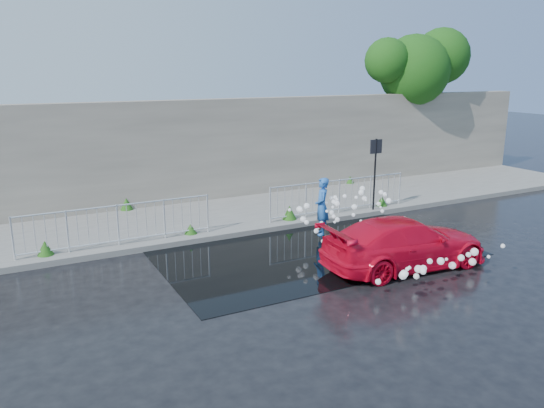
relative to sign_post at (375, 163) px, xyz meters
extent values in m
plane|color=black|center=(-4.20, -3.10, -1.72)|extent=(90.00, 90.00, 0.00)
cube|color=slate|center=(-4.20, 1.90, -1.65)|extent=(30.00, 4.00, 0.15)
cube|color=slate|center=(-4.20, -0.10, -1.64)|extent=(30.00, 0.25, 0.16)
cube|color=#6E675C|center=(-4.20, 4.10, 0.18)|extent=(30.00, 0.60, 3.50)
cube|color=black|center=(-3.70, -2.10, -1.72)|extent=(8.00, 5.00, 0.01)
cylinder|color=black|center=(0.00, 0.00, -0.47)|extent=(0.06, 0.06, 2.50)
cube|color=black|center=(0.00, 0.00, 0.53)|extent=(0.45, 0.04, 0.45)
cylinder|color=#332114|center=(5.80, 5.10, 0.78)|extent=(0.36, 0.36, 5.00)
sphere|color=#1C4610|center=(5.30, 4.30, 2.88)|extent=(3.00, 3.00, 3.00)
sphere|color=#1C4610|center=(6.80, 4.30, 3.48)|extent=(2.42, 2.42, 2.42)
sphere|color=#1C4610|center=(3.80, 4.30, 3.28)|extent=(1.84, 1.84, 1.84)
cylinder|color=silver|center=(-10.70, 0.25, -1.02)|extent=(0.05, 0.05, 1.10)
cylinder|color=silver|center=(-5.70, 0.25, -1.02)|extent=(0.05, 0.05, 1.10)
cylinder|color=silver|center=(-8.20, 0.25, -0.50)|extent=(5.00, 0.04, 0.04)
cylinder|color=silver|center=(-8.20, 0.25, -1.45)|extent=(5.00, 0.04, 0.04)
cylinder|color=silver|center=(-3.70, 0.25, -1.02)|extent=(0.05, 0.05, 1.10)
cylinder|color=silver|center=(1.30, 0.25, -1.02)|extent=(0.05, 0.05, 1.10)
cylinder|color=silver|center=(-1.20, 0.25, -0.50)|extent=(5.00, 0.04, 0.04)
cylinder|color=silver|center=(-1.20, 0.25, -1.45)|extent=(5.00, 0.04, 0.04)
cone|color=#214813|center=(-10.00, 0.30, -1.39)|extent=(0.40, 0.40, 0.37)
cone|color=#214813|center=(-6.20, 0.30, -1.43)|extent=(0.36, 0.36, 0.29)
cone|color=#214813|center=(-3.00, 0.30, -1.36)|extent=(0.44, 0.44, 0.44)
cone|color=#214813|center=(0.60, 0.30, -1.41)|extent=(0.38, 0.38, 0.33)
cone|color=#214813|center=(-7.20, 3.80, -1.38)|extent=(0.42, 0.42, 0.39)
cone|color=#214813|center=(1.80, 3.80, -1.43)|extent=(0.34, 0.34, 0.29)
sphere|color=white|center=(-3.80, -1.83, -0.93)|extent=(0.15, 0.15, 0.15)
sphere|color=white|center=(-2.42, -1.11, -0.66)|extent=(0.11, 0.11, 0.11)
sphere|color=white|center=(-1.34, -1.99, -0.86)|extent=(0.06, 0.06, 0.06)
sphere|color=white|center=(-1.08, -0.78, -0.59)|extent=(0.17, 0.17, 0.17)
sphere|color=white|center=(-3.77, -2.44, -1.09)|extent=(0.12, 0.12, 0.12)
sphere|color=white|center=(-3.70, -2.39, -1.01)|extent=(0.12, 0.12, 0.12)
sphere|color=white|center=(-2.86, -1.88, -0.96)|extent=(0.11, 0.11, 0.11)
sphere|color=white|center=(-3.99, -1.44, -0.74)|extent=(0.09, 0.09, 0.09)
sphere|color=white|center=(-2.11, -2.36, -1.09)|extent=(0.10, 0.10, 0.10)
sphere|color=white|center=(-1.85, -3.30, -1.43)|extent=(0.09, 0.09, 0.09)
sphere|color=white|center=(-0.99, -1.47, -0.92)|extent=(0.13, 0.13, 0.13)
sphere|color=white|center=(-2.50, -2.53, -1.23)|extent=(0.15, 0.15, 0.15)
sphere|color=white|center=(-0.95, -2.54, -1.11)|extent=(0.14, 0.14, 0.14)
sphere|color=white|center=(-1.97, -3.05, -1.22)|extent=(0.06, 0.06, 0.06)
sphere|color=white|center=(-3.92, -2.22, -0.90)|extent=(0.12, 0.12, 0.12)
sphere|color=white|center=(-1.24, -1.12, -0.80)|extent=(0.15, 0.15, 0.15)
sphere|color=white|center=(-1.96, -1.11, -0.66)|extent=(0.12, 0.12, 0.12)
sphere|color=white|center=(-3.21, -1.05, -0.81)|extent=(0.17, 0.17, 0.17)
sphere|color=white|center=(-1.74, -2.66, -1.19)|extent=(0.18, 0.18, 0.18)
sphere|color=white|center=(-1.38, -1.12, -0.61)|extent=(0.16, 0.16, 0.16)
sphere|color=white|center=(-2.10, -2.67, -1.20)|extent=(0.17, 0.17, 0.17)
sphere|color=white|center=(-3.23, -3.32, -1.44)|extent=(0.08, 0.08, 0.08)
sphere|color=white|center=(-2.55, -1.41, -0.69)|extent=(0.13, 0.13, 0.13)
sphere|color=white|center=(-2.70, -1.60, -0.78)|extent=(0.08, 0.08, 0.08)
sphere|color=white|center=(-1.03, -2.96, -1.34)|extent=(0.14, 0.14, 0.14)
sphere|color=white|center=(-2.10, -1.79, -0.81)|extent=(0.16, 0.16, 0.16)
sphere|color=white|center=(-2.24, -2.71, -1.30)|extent=(0.12, 0.12, 0.12)
sphere|color=white|center=(-2.80, -1.47, -0.92)|extent=(0.09, 0.09, 0.09)
sphere|color=white|center=(-3.56, -1.24, -0.82)|extent=(0.18, 0.18, 0.18)
sphere|color=white|center=(-1.41, -1.39, -0.78)|extent=(0.07, 0.07, 0.07)
sphere|color=white|center=(-2.07, -3.27, -1.50)|extent=(0.08, 0.08, 0.08)
sphere|color=white|center=(-1.37, -2.11, -0.94)|extent=(0.11, 0.11, 0.11)
sphere|color=white|center=(-3.87, -2.92, -1.21)|extent=(0.10, 0.10, 0.10)
sphere|color=white|center=(-0.68, -1.18, -0.67)|extent=(0.14, 0.14, 0.14)
sphere|color=white|center=(-2.33, -1.26, -0.68)|extent=(0.09, 0.09, 0.09)
sphere|color=white|center=(-2.50, -1.52, -0.72)|extent=(0.16, 0.16, 0.16)
sphere|color=white|center=(-0.68, -2.60, -1.23)|extent=(0.06, 0.06, 0.06)
sphere|color=white|center=(-2.38, -2.13, -0.92)|extent=(0.10, 0.10, 0.10)
sphere|color=white|center=(-2.82, -2.00, -1.03)|extent=(0.14, 0.14, 0.14)
sphere|color=white|center=(-2.58, -1.10, -0.78)|extent=(0.08, 0.08, 0.08)
sphere|color=white|center=(-2.66, -3.22, -1.55)|extent=(0.15, 0.15, 0.15)
sphere|color=white|center=(-2.30, -2.37, -1.04)|extent=(0.07, 0.07, 0.07)
sphere|color=white|center=(-1.47, -1.01, -0.77)|extent=(0.10, 0.10, 0.10)
sphere|color=white|center=(-3.15, -2.37, -0.95)|extent=(0.07, 0.07, 0.07)
sphere|color=white|center=(-2.27, -1.08, -0.67)|extent=(0.14, 0.14, 0.14)
sphere|color=white|center=(-0.76, -1.46, -0.66)|extent=(0.13, 0.13, 0.13)
sphere|color=white|center=(-3.55, -2.36, -0.92)|extent=(0.10, 0.10, 0.10)
sphere|color=white|center=(-0.93, -1.84, -0.75)|extent=(0.16, 0.16, 0.16)
sphere|color=white|center=(-3.69, -1.51, -0.75)|extent=(0.12, 0.12, 0.12)
sphere|color=white|center=(-2.73, -1.60, -0.94)|extent=(0.13, 0.13, 0.13)
sphere|color=white|center=(-2.86, -5.54, -1.05)|extent=(0.12, 0.12, 0.12)
sphere|color=white|center=(-1.90, -5.51, -1.14)|extent=(0.15, 0.15, 0.15)
sphere|color=white|center=(-2.27, -5.44, -1.13)|extent=(0.07, 0.07, 0.07)
sphere|color=white|center=(-1.99, -5.37, -1.36)|extent=(0.17, 0.17, 0.17)
sphere|color=white|center=(-3.07, -5.44, -1.22)|extent=(0.17, 0.17, 0.17)
sphere|color=white|center=(-3.80, -5.94, -0.89)|extent=(0.07, 0.07, 0.07)
sphere|color=white|center=(-3.84, -6.36, -0.81)|extent=(0.12, 0.12, 0.12)
sphere|color=white|center=(-0.71, -5.27, -1.39)|extent=(0.08, 0.08, 0.08)
sphere|color=white|center=(-3.81, -5.78, -1.11)|extent=(0.17, 0.17, 0.17)
sphere|color=white|center=(-3.90, -5.91, -1.01)|extent=(0.16, 0.16, 0.16)
sphere|color=white|center=(-3.66, -5.73, -1.01)|extent=(0.08, 0.08, 0.08)
sphere|color=white|center=(-3.34, -5.85, -1.02)|extent=(0.15, 0.15, 0.15)
sphere|color=white|center=(-3.31, -5.32, -1.33)|extent=(0.12, 0.12, 0.12)
sphere|color=white|center=(-2.95, -5.26, -1.47)|extent=(0.13, 0.13, 0.13)
sphere|color=white|center=(-0.90, -5.78, -0.94)|extent=(0.10, 0.10, 0.10)
sphere|color=white|center=(-4.00, -5.26, -1.40)|extent=(0.13, 0.13, 0.13)
sphere|color=white|center=(-2.42, -6.16, -0.77)|extent=(0.11, 0.11, 0.11)
sphere|color=white|center=(-1.59, -5.60, -1.02)|extent=(0.18, 0.18, 0.18)
sphere|color=white|center=(-2.54, -5.54, -1.10)|extent=(0.16, 0.16, 0.16)
sphere|color=white|center=(-1.20, -5.24, -1.45)|extent=(0.18, 0.18, 0.18)
imported|color=red|center=(-2.35, -4.18, -1.12)|extent=(4.28, 1.96, 1.21)
imported|color=#245DB4|center=(-2.70, -1.05, -0.89)|extent=(0.63, 0.72, 1.67)
camera|label=1|loc=(-10.79, -13.41, 2.94)|focal=35.00mm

